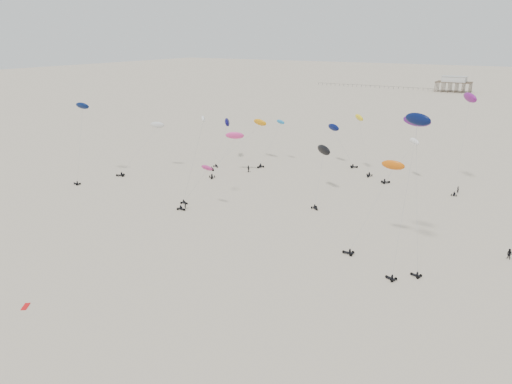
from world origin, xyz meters
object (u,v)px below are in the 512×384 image
Objects in this scene: rig_9 at (381,189)px; spectator_0 at (186,209)px; rig_0 at (362,135)px; rig_4 at (230,144)px; pavilion_main at (454,85)px.

rig_9 reaches higher than spectator_0.
rig_0 reaches higher than rig_4.
rig_4 reaches higher than spectator_0.
rig_4 is 54.10m from rig_9.
spectator_0 is at bearing 73.56° from rig_4.
rig_0 is at bearing 21.95° from rig_9.
spectator_0 is at bearing 91.81° from rig_9.
rig_9 reaches higher than rig_4.
rig_9 is at bearing -82.88° from pavilion_main.
rig_4 is (-15.04, -232.79, 3.66)m from pavilion_main.
rig_9 reaches higher than pavilion_main.
spectator_0 is (-22.13, -45.19, -10.23)m from rig_0.
rig_9 is at bearing 110.27° from rig_0.
rig_4 is at bearing 60.46° from rig_9.
rig_9 is at bearing 120.49° from rig_4.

